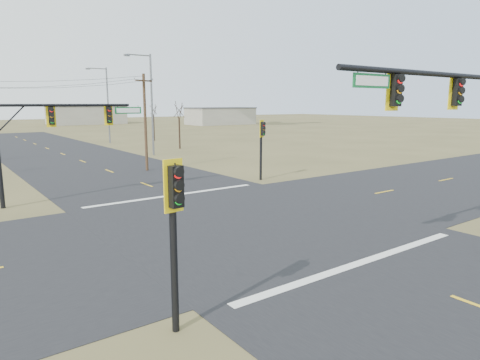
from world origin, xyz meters
name	(u,v)px	position (x,y,z in m)	size (l,w,h in m)	color
ground	(243,220)	(0.00, 0.00, 0.00)	(320.00, 320.00, 0.00)	brown
road_ew	(243,220)	(0.00, 0.00, 0.01)	(160.00, 14.00, 0.02)	black
road_ns	(243,220)	(0.00, 0.00, 0.01)	(14.00, 160.00, 0.02)	black
stop_bar_near	(360,263)	(0.00, -7.50, 0.03)	(12.00, 0.40, 0.01)	silver
stop_bar_far	(175,195)	(0.00, 7.50, 0.03)	(12.00, 0.40, 0.01)	silver
mast_arm_near	(460,115)	(4.49, -8.50, 5.53)	(11.04, 0.50, 7.62)	black
mast_arm_far	(55,125)	(-6.51, 10.26, 4.69)	(8.83, 0.51, 6.46)	black
pedestal_signal_ne	(262,137)	(8.19, 8.56, 3.41)	(0.66, 0.58, 4.73)	black
pedestal_signal_sw	(175,209)	(-7.94, -7.86, 3.36)	(0.60, 0.52, 4.65)	black
utility_pole_near	(145,121)	(2.89, 18.38, 4.45)	(1.94, 0.97, 8.50)	#4B3420
streetlight_a	(150,99)	(8.12, 28.81, 6.41)	(3.19, 0.44, 11.41)	slate
streetlight_b	(106,101)	(9.31, 46.86, 6.26)	(3.11, 0.37, 11.15)	slate
bare_tree_c	(179,109)	(14.25, 33.36, 5.16)	(3.49, 3.49, 6.58)	black
bare_tree_d	(153,109)	(16.85, 46.83, 5.05)	(3.16, 3.16, 6.27)	black
warehouse_mid	(86,115)	(25.00, 110.00, 2.50)	(20.00, 12.00, 5.00)	#A19D8F
warehouse_right	(220,116)	(55.00, 85.00, 2.25)	(18.00, 10.00, 4.50)	#A19D8F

